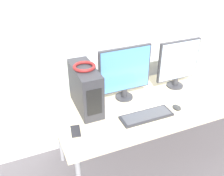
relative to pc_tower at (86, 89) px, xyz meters
The scene contains 9 objects.
wall_back 1.08m from the pc_tower, 24.87° to the left, with size 8.00×0.07×2.70m.
desk 0.94m from the pc_tower, ahead, with size 2.43×0.84×0.74m.
pc_tower is the anchor object (origin of this frame).
headphones 0.20m from the pc_tower, 90.00° to the left, with size 0.18×0.18×0.03m.
monitor_main 0.37m from the pc_tower, ahead, with size 0.48×0.16×0.49m.
monitor_right_near 0.91m from the pc_tower, ahead, with size 0.42×0.16×0.47m.
keyboard 0.55m from the pc_tower, 38.03° to the right, with size 0.44×0.15×0.02m.
mouse 0.80m from the pc_tower, 24.18° to the right, with size 0.06×0.09×0.02m.
cell_phone 0.37m from the pc_tower, 123.05° to the right, with size 0.09×0.14×0.01m.
Camera 1 is at (-1.42, -1.24, 2.06)m, focal length 42.00 mm.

